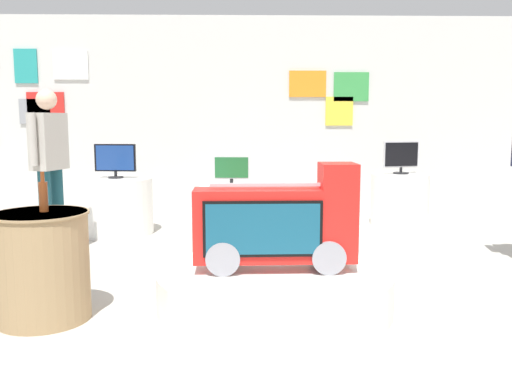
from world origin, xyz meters
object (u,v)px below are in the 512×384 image
display_pedestal_right_rear (117,206)px  bottle_on_side_table (43,195)px  side_table_round (42,265)px  tv_on_right_rear (115,159)px  shopper_browsing_rear (49,160)px  main_display_pedestal (274,289)px  novelty_firetruck_tv (278,227)px  display_pedestal_left_rear (232,218)px  display_pedestal_center_rear (400,200)px  tv_on_center_rear (401,156)px  tv_on_left_rear (232,170)px

display_pedestal_right_rear → bottle_on_side_table: bearing=-86.3°
display_pedestal_right_rear → side_table_round: side_table_round is taller
display_pedestal_right_rear → tv_on_right_rear: 0.57m
tv_on_right_rear → shopper_browsing_rear: shopper_browsing_rear is taller
tv_on_right_rear → side_table_round: bearing=-86.8°
main_display_pedestal → display_pedestal_right_rear: bearing=123.3°
display_pedestal_right_rear → shopper_browsing_rear: shopper_browsing_rear is taller
novelty_firetruck_tv → display_pedestal_left_rear: novelty_firetruck_tv is taller
display_pedestal_left_rear → display_pedestal_center_rear: size_ratio=0.93×
novelty_firetruck_tv → display_pedestal_center_rear: bearing=60.3°
display_pedestal_left_rear → tv_on_center_rear: bearing=31.6°
display_pedestal_left_rear → tv_on_right_rear: 1.77m
side_table_round → shopper_browsing_rear: 1.94m
side_table_round → tv_on_left_rear: bearing=57.9°
tv_on_center_rear → novelty_firetruck_tv: bearing=-119.7°
tv_on_center_rear → display_pedestal_right_rear: tv_on_center_rear is taller
main_display_pedestal → tv_on_left_rear: tv_on_left_rear is taller
display_pedestal_center_rear → bottle_on_side_table: bearing=-135.9°
side_table_round → shopper_browsing_rear: (-0.55, 1.76, 0.60)m
tv_on_center_rear → bottle_on_side_table: (-3.43, -3.33, -0.05)m
tv_on_center_rear → shopper_browsing_rear: size_ratio=0.30×
display_pedestal_left_rear → shopper_browsing_rear: size_ratio=0.41×
shopper_browsing_rear → display_pedestal_center_rear: bearing=21.8°
novelty_firetruck_tv → bottle_on_side_table: novelty_firetruck_tv is taller
novelty_firetruck_tv → display_pedestal_center_rear: (1.81, 3.18, -0.27)m
tv_on_left_rear → bottle_on_side_table: bottle_on_side_table is taller
display_pedestal_left_rear → side_table_round: bearing=-122.0°
tv_on_left_rear → side_table_round: size_ratio=0.50×
novelty_firetruck_tv → bottle_on_side_table: bearing=-174.7°
tv_on_right_rear → side_table_round: size_ratio=0.67×
novelty_firetruck_tv → tv_on_right_rear: size_ratio=2.33×
tv_on_left_rear → bottle_on_side_table: size_ratio=1.38×
display_pedestal_right_rear → tv_on_center_rear: bearing=7.2°
main_display_pedestal → tv_on_right_rear: (-1.78, 2.71, 0.77)m
display_pedestal_center_rear → side_table_round: side_table_round is taller
tv_on_center_rear → tv_on_right_rear: 3.64m
display_pedestal_center_rear → display_pedestal_right_rear: bearing=-172.7°
tv_on_center_rear → display_pedestal_right_rear: size_ratio=0.57×
side_table_round → shopper_browsing_rear: size_ratio=0.45×
tv_on_right_rear → tv_on_center_rear: bearing=7.3°
main_display_pedestal → display_pedestal_right_rear: display_pedestal_right_rear is taller
novelty_firetruck_tv → tv_on_right_rear: bearing=123.6°
tv_on_center_rear → shopper_browsing_rear: (-3.99, -1.60, 0.07)m
tv_on_center_rear → display_pedestal_center_rear: bearing=77.7°
main_display_pedestal → novelty_firetruck_tv: bearing=-15.8°
tv_on_right_rear → side_table_round: (0.16, -2.90, -0.52)m
tv_on_right_rear → novelty_firetruck_tv: bearing=-56.4°
main_display_pedestal → bottle_on_side_table: bottle_on_side_table is taller
side_table_round → main_display_pedestal: bearing=6.7°
bottle_on_side_table → shopper_browsing_rear: 1.82m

